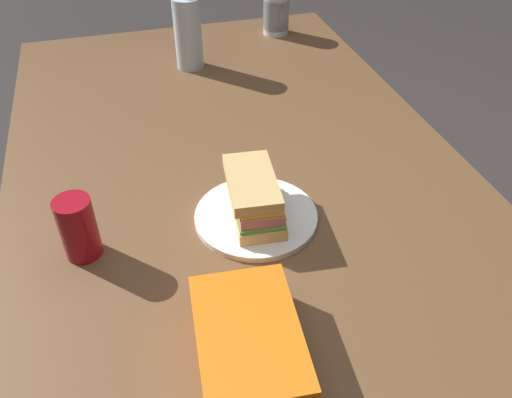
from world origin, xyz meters
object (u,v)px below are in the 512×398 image
Objects in this scene: dining_table at (249,217)px; chip_bag at (248,343)px; plastic_cup_stack at (276,14)px; sandwich at (255,197)px; water_bottle_tall at (188,33)px; soda_can_red at (78,228)px; paper_plate at (256,216)px.

chip_bag is (-0.39, 0.11, 0.11)m from dining_table.
plastic_cup_stack reaches higher than chip_bag.
plastic_cup_stack reaches higher than dining_table.
chip_bag reaches higher than dining_table.
sandwich reaches higher than chip_bag.
water_bottle_tall reaches higher than chip_bag.
water_bottle_tall is (0.71, -0.33, 0.04)m from soda_can_red.
paper_plate is 0.72m from water_bottle_tall.
water_bottle_tall is (0.71, -0.00, 0.10)m from paper_plate.
water_bottle_tall reaches higher than dining_table.
sandwich is 0.71m from water_bottle_tall.
soda_can_red reaches higher than dining_table.
chip_bag is at bearing -142.14° from soda_can_red.
dining_table is 0.38m from soda_can_red.
chip_bag is 1.76× the size of plastic_cup_stack.
dining_table is 0.42m from chip_bag.
plastic_cup_stack reaches higher than soda_can_red.
paper_plate is 0.05m from sandwich.
dining_table is 9.78× the size of sandwich.
chip_bag is at bearing 174.48° from water_bottle_tall.
plastic_cup_stack is (0.88, -0.65, 0.00)m from soda_can_red.
plastic_cup_stack is (0.17, -0.32, -0.04)m from water_bottle_tall.
plastic_cup_stack is (0.88, -0.32, 0.01)m from sandwich.
water_bottle_tall is at bearing 118.22° from plastic_cup_stack.
plastic_cup_stack is at bearing -21.45° from dining_table.
soda_can_red is (-0.09, 0.34, 0.14)m from dining_table.
sandwich is 1.56× the size of soda_can_red.
water_bottle_tall is at bearing -0.03° from paper_plate.
plastic_cup_stack is at bearing -20.12° from sandwich.
water_bottle_tall reaches higher than sandwich.
plastic_cup_stack is (1.18, -0.42, 0.03)m from chip_bag.
sandwich is at bearing 179.85° from water_bottle_tall.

